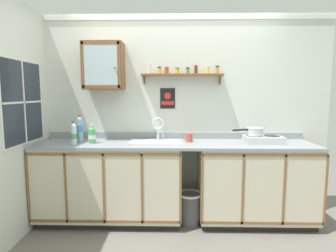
{
  "coord_description": "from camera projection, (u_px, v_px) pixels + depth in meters",
  "views": [
    {
      "loc": [
        -0.01,
        -2.86,
        1.51
      ],
      "look_at": [
        -0.09,
        0.39,
        1.12
      ],
      "focal_mm": 29.45,
      "sensor_mm": 36.0,
      "label": 1
    }
  ],
  "objects": [
    {
      "name": "countertop",
      "position": [
        175.0,
        144.0,
        3.18
      ],
      "size": [
        3.16,
        0.65,
        0.03
      ],
      "primitive_type": "cube",
      "color": "gray",
      "rests_on": "lower_cabinet_run"
    },
    {
      "name": "warning_sign",
      "position": [
        168.0,
        99.0,
        3.42
      ],
      "size": [
        0.18,
        0.01,
        0.25
      ],
      "color": "black"
    },
    {
      "name": "backsplash",
      "position": [
        175.0,
        135.0,
        3.47
      ],
      "size": [
        3.16,
        0.02,
        0.08
      ],
      "primitive_type": "cube",
      "color": "gray",
      "rests_on": "countertop"
    },
    {
      "name": "spice_shelf",
      "position": [
        182.0,
        74.0,
        3.32
      ],
      "size": [
        0.99,
        0.14,
        0.23
      ],
      "color": "brown"
    },
    {
      "name": "back_wall",
      "position": [
        175.0,
        115.0,
        3.47
      ],
      "size": [
        3.8,
        0.07,
        2.46
      ],
      "color": "silver",
      "rests_on": "ground"
    },
    {
      "name": "lower_cabinet_run_right",
      "position": [
        255.0,
        184.0,
        3.21
      ],
      "size": [
        1.32,
        0.62,
        0.91
      ],
      "color": "black",
      "rests_on": "ground"
    },
    {
      "name": "hot_plate_stove",
      "position": [
        263.0,
        140.0,
        3.16
      ],
      "size": [
        0.42,
        0.27,
        0.08
      ],
      "color": "silver",
      "rests_on": "countertop"
    },
    {
      "name": "floor",
      "position": [
        175.0,
        232.0,
        3.02
      ],
      "size": [
        6.2,
        6.2,
        0.0
      ],
      "primitive_type": "plane",
      "color": "slate",
      "rests_on": "ground"
    },
    {
      "name": "side_wall_left",
      "position": [
        4.0,
        123.0,
        2.6
      ],
      "size": [
        0.05,
        3.38,
        2.46
      ],
      "primitive_type": "cube",
      "color": "silver",
      "rests_on": "ground"
    },
    {
      "name": "window",
      "position": [
        23.0,
        102.0,
        2.88
      ],
      "size": [
        0.03,
        0.78,
        0.89
      ],
      "color": "#262D38"
    },
    {
      "name": "lower_cabinet_run",
      "position": [
        111.0,
        183.0,
        3.25
      ],
      "size": [
        1.66,
        0.62,
        0.91
      ],
      "color": "black",
      "rests_on": "ground"
    },
    {
      "name": "bottle_water_clear_2",
      "position": [
        74.0,
        134.0,
        3.07
      ],
      "size": [
        0.07,
        0.07,
        0.26
      ],
      "color": "silver",
      "rests_on": "countertop"
    },
    {
      "name": "bottle_water_blue_1",
      "position": [
        80.0,
        129.0,
        3.2
      ],
      "size": [
        0.07,
        0.07,
        0.32
      ],
      "color": "#8CB7E0",
      "rests_on": "countertop"
    },
    {
      "name": "saucepan",
      "position": [
        254.0,
        131.0,
        3.17
      ],
      "size": [
        0.37,
        0.21,
        0.09
      ],
      "color": "silver",
      "rests_on": "hot_plate_stove"
    },
    {
      "name": "wall_cabinet",
      "position": [
        104.0,
        66.0,
        3.26
      ],
      "size": [
        0.47,
        0.3,
        0.55
      ],
      "color": "brown"
    },
    {
      "name": "mug",
      "position": [
        189.0,
        137.0,
        3.24
      ],
      "size": [
        0.12,
        0.08,
        0.1
      ],
      "color": "#B24C47",
      "rests_on": "countertop"
    },
    {
      "name": "sink",
      "position": [
        156.0,
        145.0,
        3.22
      ],
      "size": [
        0.6,
        0.41,
        0.41
      ],
      "color": "silver",
      "rests_on": "countertop"
    },
    {
      "name": "bottle_soda_green_0",
      "position": [
        92.0,
        135.0,
        3.14
      ],
      "size": [
        0.09,
        0.09,
        0.22
      ],
      "color": "#4CB266",
      "rests_on": "countertop"
    },
    {
      "name": "trash_bin",
      "position": [
        190.0,
        208.0,
        3.19
      ],
      "size": [
        0.29,
        0.29,
        0.37
      ],
      "color": "#4C4C51",
      "rests_on": "ground"
    }
  ]
}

